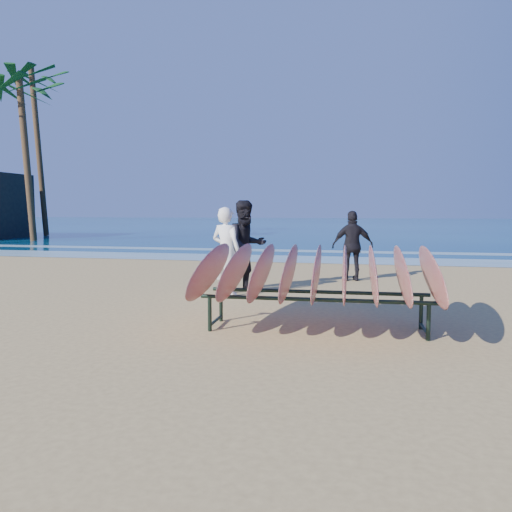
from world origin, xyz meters
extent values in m
plane|color=tan|center=(0.00, 0.00, 0.00)|extent=(120.00, 120.00, 0.00)
plane|color=navy|center=(0.00, 55.00, 0.01)|extent=(160.00, 160.00, 0.00)
plane|color=white|center=(0.00, 10.00, 0.01)|extent=(160.00, 160.00, 0.00)
plane|color=white|center=(0.00, 13.50, 0.01)|extent=(160.00, 160.00, 0.00)
cylinder|color=black|center=(-0.36, -0.61, 0.25)|extent=(0.06, 0.06, 0.50)
cylinder|color=black|center=(2.60, -0.50, 0.25)|extent=(0.06, 0.06, 0.50)
cylinder|color=black|center=(-0.39, 0.04, 0.25)|extent=(0.06, 0.06, 0.50)
cylinder|color=black|center=(2.57, 0.15, 0.25)|extent=(0.06, 0.06, 0.50)
cylinder|color=black|center=(1.12, -0.55, 0.50)|extent=(3.20, 0.18, 0.06)
cylinder|color=black|center=(1.09, 0.09, 0.50)|extent=(3.20, 0.18, 0.06)
cylinder|color=black|center=(-0.37, -0.29, 0.08)|extent=(0.07, 0.65, 0.04)
cylinder|color=black|center=(2.58, -0.17, 0.08)|extent=(0.07, 0.65, 0.04)
ellipsoid|color=maroon|center=(-0.44, -0.29, 0.85)|extent=(0.16, 2.50, 0.91)
ellipsoid|color=maroon|center=(-0.06, -0.27, 0.85)|extent=(0.16, 2.50, 0.91)
ellipsoid|color=maroon|center=(0.33, -0.26, 0.85)|extent=(0.16, 2.50, 0.91)
ellipsoid|color=maroon|center=(0.72, -0.25, 0.85)|extent=(0.16, 2.50, 0.91)
ellipsoid|color=maroon|center=(1.11, -0.23, 0.85)|extent=(0.16, 2.50, 0.91)
ellipsoid|color=maroon|center=(1.49, -0.22, 0.85)|extent=(0.16, 2.50, 0.91)
ellipsoid|color=maroon|center=(1.88, -0.20, 0.85)|extent=(0.16, 2.50, 0.91)
ellipsoid|color=maroon|center=(2.27, -0.19, 0.85)|extent=(0.16, 2.50, 0.91)
ellipsoid|color=maroon|center=(2.65, -0.17, 0.85)|extent=(0.16, 2.50, 0.91)
imported|color=white|center=(-0.96, 2.37, 0.89)|extent=(0.75, 0.61, 1.77)
imported|color=black|center=(-0.70, 3.04, 0.96)|extent=(1.18, 1.16, 1.92)
imported|color=black|center=(1.47, 5.01, 0.85)|extent=(1.06, 0.61, 1.70)
cylinder|color=brown|center=(-16.37, 16.98, 4.36)|extent=(0.36, 1.03, 8.72)
cylinder|color=brown|center=(-19.39, 22.27, 5.47)|extent=(0.36, 1.28, 10.93)
camera|label=1|loc=(1.76, -7.25, 1.71)|focal=35.00mm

